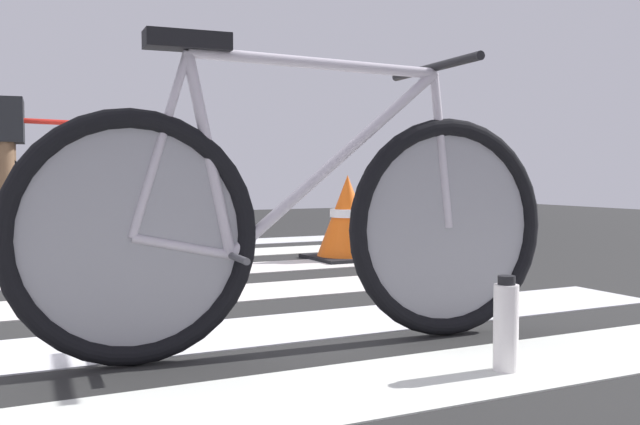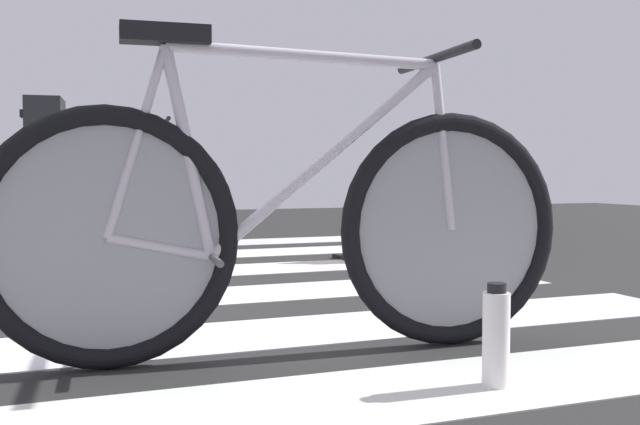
# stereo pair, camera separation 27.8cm
# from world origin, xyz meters

# --- Properties ---
(bicycle_1_of_2) EXTENTS (1.74, 0.52, 0.93)m
(bicycle_1_of_2) POSITION_xyz_m (0.87, -1.00, 0.41)
(bicycle_1_of_2) COLOR black
(bicycle_1_of_2) RESTS_ON ground
(bicycle_2_of_2) EXTENTS (1.73, 0.52, 0.93)m
(bicycle_2_of_2) POSITION_xyz_m (0.53, 2.04, 0.41)
(bicycle_2_of_2) COLOR black
(bicycle_2_of_2) RESTS_ON ground
(cyclist_2_of_2) EXTENTS (0.35, 0.43, 1.01)m
(cyclist_2_of_2) POSITION_xyz_m (0.22, 2.07, 0.67)
(cyclist_2_of_2) COLOR brown
(cyclist_2_of_2) RESTS_ON ground
(water_bottle) EXTENTS (0.07, 0.07, 0.26)m
(water_bottle) POSITION_xyz_m (1.25, -1.47, 0.15)
(water_bottle) COLOR white
(water_bottle) RESTS_ON ground
(traffic_cone) EXTENTS (0.46, 0.46, 0.53)m
(traffic_cone) POSITION_xyz_m (2.10, 0.98, 0.27)
(traffic_cone) COLOR black
(traffic_cone) RESTS_ON ground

